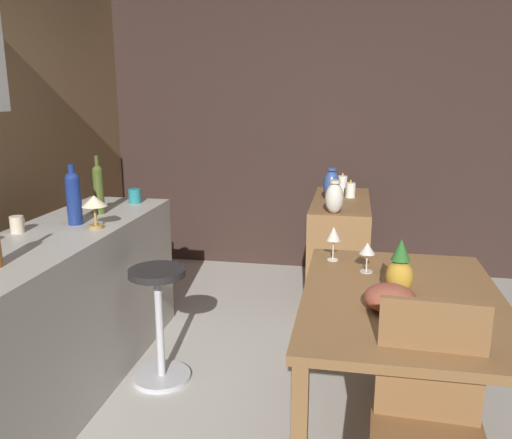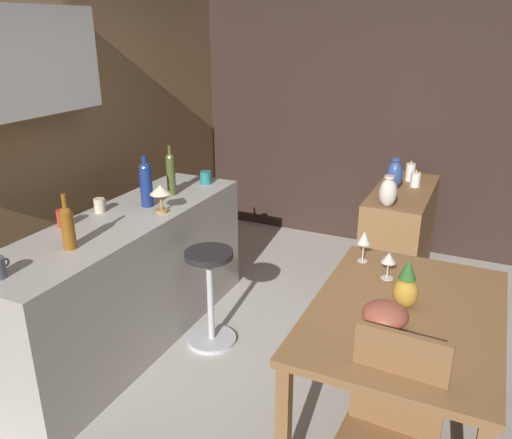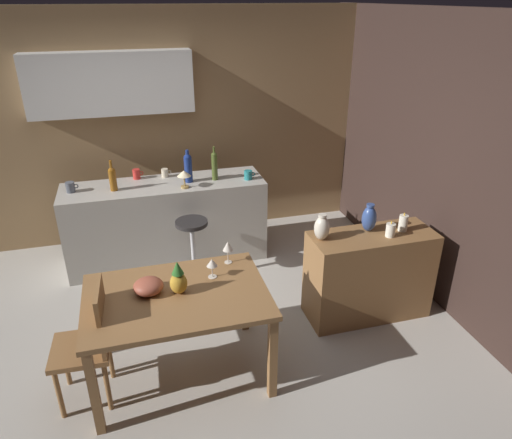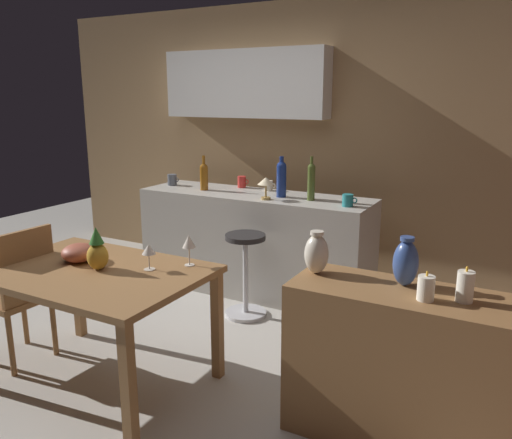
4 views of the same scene
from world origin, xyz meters
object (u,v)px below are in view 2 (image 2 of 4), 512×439
Objects in this scene: fruit_bowl at (385,315)px; pillar_candle_tall at (415,180)px; wine_bottle_amber at (67,226)px; counter_lamp at (160,192)px; cup_teal at (206,177)px; pillar_candle_short at (410,172)px; wine_bottle_olive at (171,172)px; cup_cream at (100,205)px; sideboard_cabinet at (399,237)px; cup_red at (64,218)px; chair_near_window at (387,437)px; vase_ceramic_ivory at (388,192)px; dining_table at (405,324)px; vase_ceramic_blue at (395,174)px; pineapple_centerpiece at (406,287)px; bar_stool at (210,295)px; wine_bottle_cobalt at (146,182)px; wine_glass_left at (389,259)px; wine_glass_right at (364,238)px.

fruit_bowl is 1.50× the size of pillar_candle_tall.
counter_lamp is at bearing -9.85° from wine_bottle_amber.
cup_teal is 1.73m from pillar_candle_short.
wine_bottle_olive is 1.97m from pillar_candle_tall.
fruit_bowl is 2.01× the size of cup_cream.
sideboard_cabinet is 2.62m from cup_red.
chair_near_window is 1.99m from vase_ceramic_ivory.
cup_red is at bearing 163.78° from cup_teal.
cup_cream is (-0.51, 0.23, -0.12)m from wine_bottle_olive.
counter_lamp is (0.46, -0.40, 0.09)m from cup_red.
sideboard_cabinet is at bearing -33.96° from wine_bottle_amber.
vase_ceramic_blue is at bearing 13.20° from dining_table.
counter_lamp reaches higher than vase_ceramic_ivory.
chair_near_window is at bearing -164.17° from fruit_bowl.
pineapple_centerpiece is 1.11× the size of vase_ceramic_ivory.
vase_ceramic_ivory is (0.97, -0.93, 0.57)m from bar_stool.
vase_ceramic_ivory reaches higher than cup_cream.
fruit_bowl is at bearing -115.67° from wine_bottle_olive.
vase_ceramic_blue is (1.36, -1.40, -0.13)m from wine_bottle_cobalt.
fruit_bowl is 0.93× the size of vase_ceramic_ivory.
wine_bottle_cobalt is 1.86× the size of counter_lamp.
wine_bottle_cobalt is 2.42× the size of pillar_candle_tall.
cup_teal is at bearing 47.54° from chair_near_window.
bar_stool is at bearing 77.94° from pineapple_centerpiece.
wine_bottle_amber reaches higher than vase_ceramic_ivory.
sideboard_cabinet is at bearing -47.07° from wine_bottle_cobalt.
cup_cream is at bearing 134.56° from vase_ceramic_blue.
cup_cream is 0.57× the size of counter_lamp.
wine_glass_left is 1.39× the size of cup_red.
wine_glass_left reaches higher than dining_table.
dining_table is at bearing -169.42° from sideboard_cabinet.
wine_bottle_cobalt is at bearing 134.22° from vase_ceramic_blue.
wine_bottle_amber is 2.53m from vase_ceramic_blue.
wine_glass_right is at bearing -97.17° from wine_bottle_olive.
wine_bottle_olive is 1.45× the size of vase_ceramic_blue.
chair_near_window is 1.64m from bar_stool.
cup_cream is at bearing 136.74° from wine_bottle_cobalt.
vase_ceramic_ivory is at bearing 11.99° from wine_glass_left.
pillar_candle_short is (1.56, -0.01, 0.01)m from wine_glass_right.
vase_ceramic_ivory is (1.67, -1.40, -0.11)m from wine_bottle_amber.
cup_teal is 1.20m from cup_red.
wine_bottle_olive is 1.95× the size of counter_lamp.
wine_glass_left is 0.72× the size of fruit_bowl.
fruit_bowl is 2.02m from cup_teal.
wine_glass_right is 1.33× the size of pillar_candle_tall.
chair_near_window is 2.53m from pillar_candle_tall.
dining_table is 0.39m from wine_glass_left.
sideboard_cabinet is at bearing -179.94° from pillar_candle_short.
vase_ceramic_ivory is (0.63, -1.43, -0.14)m from wine_bottle_olive.
cup_cream is 2.27m from vase_ceramic_blue.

